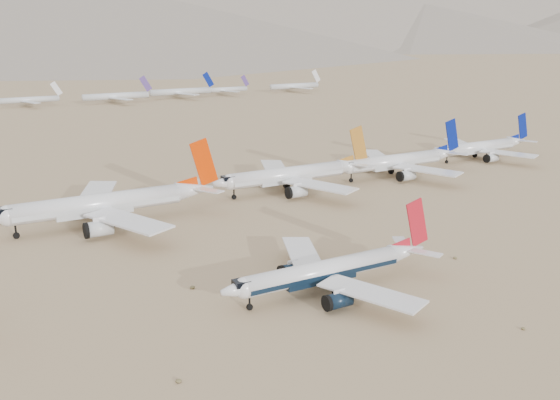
# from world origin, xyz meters

# --- Properties ---
(ground) EXTENTS (7000.00, 7000.00, 0.00)m
(ground) POSITION_xyz_m (0.00, 0.00, 0.00)
(ground) COLOR #9A7A59
(ground) RESTS_ON ground
(main_airliner) EXTENTS (43.38, 42.37, 15.31)m
(main_airliner) POSITION_xyz_m (-7.93, 0.85, 4.21)
(main_airliner) COLOR silver
(main_airliner) RESTS_ON ground
(row2_navy_widebody) EXTENTS (49.07, 47.99, 17.46)m
(row2_navy_widebody) POSITION_xyz_m (64.05, 68.01, 4.87)
(row2_navy_widebody) COLOR silver
(row2_navy_widebody) RESTS_ON ground
(row2_gold_tail) EXTENTS (50.59, 49.48, 18.01)m
(row2_gold_tail) POSITION_xyz_m (23.47, 67.90, 5.04)
(row2_gold_tail) COLOR silver
(row2_gold_tail) RESTS_ON ground
(row2_orange_tail) EXTENTS (55.32, 54.12, 19.73)m
(row2_orange_tail) POSITION_xyz_m (-33.82, 61.67, 5.54)
(row2_orange_tail) COLOR silver
(row2_orange_tail) RESTS_ON ground
(row2_blue_far) EXTENTS (44.75, 43.75, 15.90)m
(row2_blue_far) POSITION_xyz_m (109.25, 74.29, 4.43)
(row2_blue_far) COLOR silver
(row2_blue_far) RESTS_ON ground
(foothills) EXTENTS (4637.50, 1395.00, 155.00)m
(foothills) POSITION_xyz_m (526.68, 1100.00, 67.15)
(foothills) COLOR slate
(foothills) RESTS_ON ground
(desert_scrub) EXTENTS (219.83, 121.67, 0.63)m
(desert_scrub) POSITION_xyz_m (-26.91, -24.06, 0.28)
(desert_scrub) COLOR brown
(desert_scrub) RESTS_ON ground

